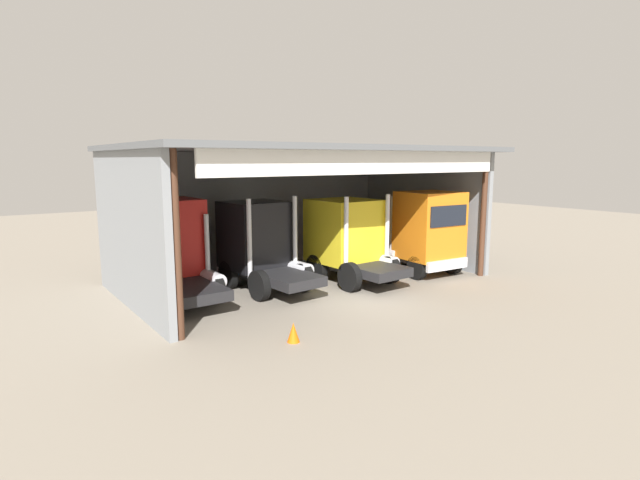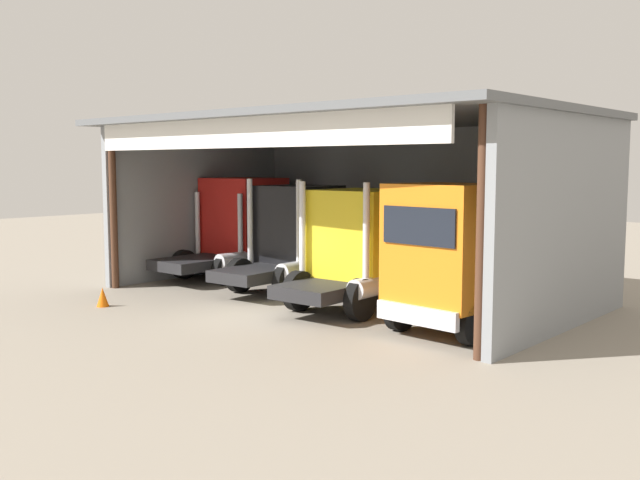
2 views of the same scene
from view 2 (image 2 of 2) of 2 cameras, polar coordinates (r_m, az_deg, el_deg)
name	(u,v)px [view 2 (image 2 of 2)]	position (r m, az deg, el deg)	size (l,w,h in m)	color
ground_plane	(252,317)	(19.86, -5.37, -6.05)	(80.00, 80.00, 0.00)	gray
workshop_shed	(362,174)	(23.01, 3.31, 5.20)	(14.71, 8.96, 5.57)	gray
truck_red_left_bay	(238,226)	(26.73, -6.47, 1.14)	(2.73, 5.00, 3.64)	red
truck_black_yard_outside	(293,235)	(23.81, -2.12, 0.36)	(2.67, 4.80, 3.67)	black
truck_yellow_right_bay	(359,245)	(20.67, 3.14, -0.39)	(2.72, 4.54, 3.67)	yellow
truck_orange_center_right_bay	(452,256)	(17.87, 10.39, -1.27)	(2.66, 4.72, 3.68)	orange
oil_drum	(493,281)	(23.71, 13.50, -3.15)	(0.58, 0.58, 0.86)	#B21E19
tool_cart	(361,267)	(25.66, 3.27, -2.15)	(0.90, 0.60, 1.00)	#1E59A5
traffic_cone	(103,297)	(22.01, -16.82, -4.35)	(0.36, 0.36, 0.56)	orange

